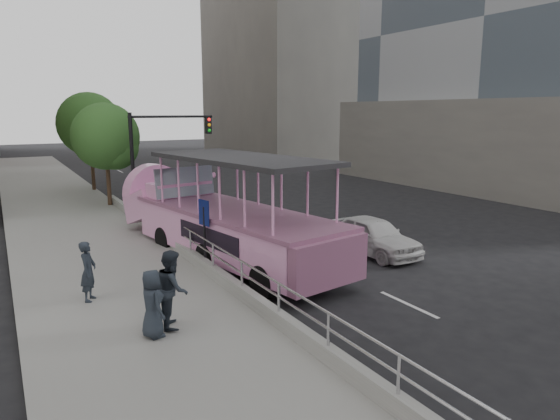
# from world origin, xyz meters

# --- Properties ---
(ground) EXTENTS (160.00, 160.00, 0.00)m
(ground) POSITION_xyz_m (0.00, 0.00, 0.00)
(ground) COLOR black
(sidewalk) EXTENTS (5.50, 80.00, 0.30)m
(sidewalk) POSITION_xyz_m (-5.75, 10.00, 0.15)
(sidewalk) COLOR gray
(sidewalk) RESTS_ON ground
(kerb_wall) EXTENTS (0.24, 30.00, 0.36)m
(kerb_wall) POSITION_xyz_m (-3.12, 2.00, 0.48)
(kerb_wall) COLOR #A6A6A1
(kerb_wall) RESTS_ON sidewalk
(guardrail) EXTENTS (0.07, 22.00, 0.71)m
(guardrail) POSITION_xyz_m (-3.12, 2.00, 1.14)
(guardrail) COLOR silver
(guardrail) RESTS_ON kerb_wall
(duck_boat) EXTENTS (4.61, 11.70, 3.79)m
(duck_boat) POSITION_xyz_m (-1.78, 4.92, 1.41)
(duck_boat) COLOR black
(duck_boat) RESTS_ON ground
(car) EXTENTS (1.73, 4.13, 1.40)m
(car) POSITION_xyz_m (3.44, 2.42, 0.70)
(car) COLOR silver
(car) RESTS_ON ground
(pedestrian_near) EXTENTS (0.62, 0.70, 1.62)m
(pedestrian_near) POSITION_xyz_m (-6.70, 1.89, 1.11)
(pedestrian_near) COLOR #242B35
(pedestrian_near) RESTS_ON sidewalk
(pedestrian_mid) EXTENTS (0.91, 1.05, 1.83)m
(pedestrian_mid) POSITION_xyz_m (-5.27, -0.77, 1.21)
(pedestrian_mid) COLOR #242B35
(pedestrian_mid) RESTS_ON sidewalk
(pedestrian_far) EXTENTS (0.61, 0.83, 1.55)m
(pedestrian_far) POSITION_xyz_m (-5.84, -1.11, 1.07)
(pedestrian_far) COLOR #242B35
(pedestrian_far) RESTS_ON sidewalk
(parking_sign) EXTENTS (0.14, 0.56, 2.53)m
(parking_sign) POSITION_xyz_m (-3.00, 3.00, 1.61)
(parking_sign) COLOR black
(parking_sign) RESTS_ON ground
(traffic_signal) EXTENTS (4.20, 0.32, 5.20)m
(traffic_signal) POSITION_xyz_m (-1.70, 12.50, 3.50)
(traffic_signal) COLOR black
(traffic_signal) RESTS_ON ground
(street_tree_near) EXTENTS (3.52, 3.52, 5.72)m
(street_tree_near) POSITION_xyz_m (-3.30, 15.93, 3.82)
(street_tree_near) COLOR #392A1A
(street_tree_near) RESTS_ON ground
(street_tree_far) EXTENTS (3.97, 3.97, 6.45)m
(street_tree_far) POSITION_xyz_m (-3.10, 21.93, 4.31)
(street_tree_far) COLOR #392A1A
(street_tree_far) RESTS_ON ground
(midrise_stone_a) EXTENTS (20.00, 20.00, 32.00)m
(midrise_stone_a) POSITION_xyz_m (26.00, 42.00, 16.00)
(midrise_stone_a) COLOR slate
(midrise_stone_a) RESTS_ON ground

